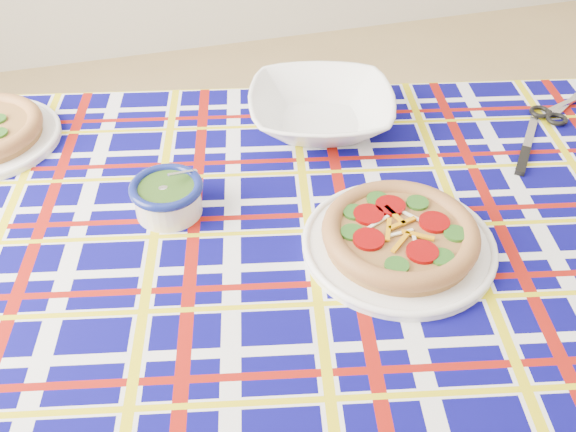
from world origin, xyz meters
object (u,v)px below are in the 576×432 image
object	(u,v)px
dining_table	(273,283)
main_focaccia_plate	(400,234)
pesto_bowl	(167,195)
serving_bowl	(321,110)

from	to	relation	value
dining_table	main_focaccia_plate	size ratio (longest dim) A/B	5.69
main_focaccia_plate	pesto_bowl	distance (m)	0.38
serving_bowl	dining_table	bearing A→B (deg)	-119.94
pesto_bowl	serving_bowl	size ratio (longest dim) A/B	0.43
dining_table	serving_bowl	bearing A→B (deg)	72.54
main_focaccia_plate	serving_bowl	size ratio (longest dim) A/B	1.10
dining_table	serving_bowl	size ratio (longest dim) A/B	6.25
dining_table	main_focaccia_plate	xyz separation A→B (m)	(0.19, -0.05, 0.11)
dining_table	main_focaccia_plate	world-z (taller)	main_focaccia_plate
pesto_bowl	serving_bowl	distance (m)	0.37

